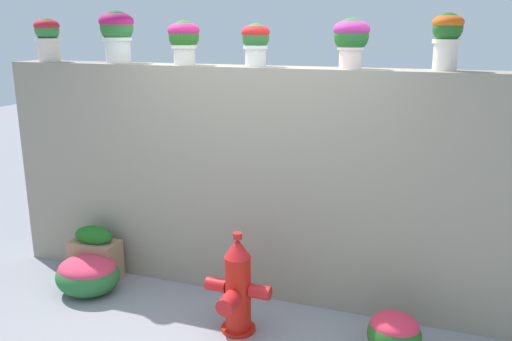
% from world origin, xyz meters
% --- Properties ---
extents(ground_plane, '(24.00, 24.00, 0.00)m').
position_xyz_m(ground_plane, '(0.00, 0.00, 0.00)').
color(ground_plane, gray).
extents(stone_wall, '(5.09, 0.34, 2.07)m').
position_xyz_m(stone_wall, '(0.00, 0.93, 1.04)').
color(stone_wall, gray).
rests_on(stone_wall, ground).
extents(potted_plant_0, '(0.24, 0.24, 0.42)m').
position_xyz_m(potted_plant_0, '(-2.21, 0.91, 2.32)').
color(potted_plant_0, beige).
rests_on(potted_plant_0, stone_wall).
extents(potted_plant_1, '(0.32, 0.32, 0.48)m').
position_xyz_m(potted_plant_1, '(-1.45, 0.97, 2.37)').
color(potted_plant_1, silver).
rests_on(potted_plant_1, stone_wall).
extents(potted_plant_2, '(0.28, 0.28, 0.38)m').
position_xyz_m(potted_plant_2, '(-0.72, 0.91, 2.31)').
color(potted_plant_2, beige).
rests_on(potted_plant_2, stone_wall).
extents(potted_plant_3, '(0.24, 0.24, 0.36)m').
position_xyz_m(potted_plant_3, '(-0.06, 0.94, 2.29)').
color(potted_plant_3, silver).
rests_on(potted_plant_3, stone_wall).
extents(potted_plant_4, '(0.29, 0.29, 0.40)m').
position_xyz_m(potted_plant_4, '(0.75, 0.93, 2.32)').
color(potted_plant_4, beige).
rests_on(potted_plant_4, stone_wall).
extents(potted_plant_5, '(0.23, 0.23, 0.43)m').
position_xyz_m(potted_plant_5, '(1.47, 0.96, 2.34)').
color(potted_plant_5, silver).
rests_on(potted_plant_5, stone_wall).
extents(fire_hydrant, '(0.54, 0.43, 0.85)m').
position_xyz_m(fire_hydrant, '(0.07, 0.16, 0.38)').
color(fire_hydrant, red).
rests_on(fire_hydrant, ground).
extents(flower_bush_left, '(0.61, 0.55, 0.36)m').
position_xyz_m(flower_bush_left, '(-1.49, 0.31, 0.18)').
color(flower_bush_left, '#276931').
rests_on(flower_bush_left, ground).
extents(flower_bush_right, '(0.41, 0.37, 0.33)m').
position_xyz_m(flower_bush_right, '(1.29, 0.30, 0.17)').
color(flower_bush_right, '#275E1F').
rests_on(flower_bush_right, ground).
extents(planter_box, '(0.47, 0.26, 0.55)m').
position_xyz_m(planter_box, '(-1.58, 0.55, 0.26)').
color(planter_box, '#977456').
rests_on(planter_box, ground).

